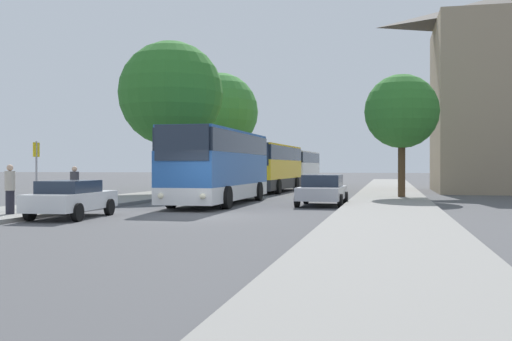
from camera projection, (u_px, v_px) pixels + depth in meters
The scene contains 14 objects.
ground_plane at pixel (194, 216), 21.95m from camera, with size 300.00×300.00×0.00m, color #4C4C4F.
sidewalk_left at pixel (24, 211), 23.47m from camera, with size 4.00×120.00×0.15m, color gray.
sidewalk_right at pixel (390, 218), 20.42m from camera, with size 4.00×120.00×0.15m, color gray.
bus_front at pixel (219, 165), 29.13m from camera, with size 2.85×11.05×3.54m.
bus_middle at pixel (270, 167), 43.04m from camera, with size 3.10×11.36×3.36m.
bus_rear at pixel (299, 167), 57.83m from camera, with size 2.99×10.40×3.25m.
parked_car_left_curb at pixel (71, 198), 21.30m from camera, with size 2.10×4.34×1.34m.
parked_car_right_near at pixel (322, 190), 27.97m from camera, with size 2.20×4.18×1.44m.
bus_stop_sign at pixel (36, 166), 24.84m from camera, with size 0.08×0.45×2.74m.
pedestrian_waiting_near at pixel (10, 189), 21.19m from camera, with size 0.36×0.36×1.76m.
pedestrian_waiting_far at pixel (75, 187), 24.62m from camera, with size 0.36×0.36×1.70m.
tree_left_near at pixel (171, 94), 37.74m from camera, with size 6.59×6.59×9.59m.
tree_left_far at pixel (219, 112), 51.99m from camera, with size 6.75×6.75×9.82m.
tree_right_near at pixel (402, 112), 33.22m from camera, with size 4.11×4.11×6.82m.
Camera 1 is at (6.98, -20.92, 1.84)m, focal length 42.00 mm.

